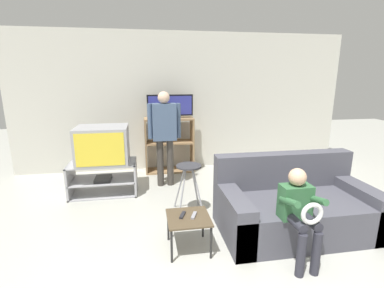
# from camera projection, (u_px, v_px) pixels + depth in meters

# --- Properties ---
(wall_back) EXTENTS (6.40, 0.06, 2.60)m
(wall_back) POSITION_uv_depth(u_px,v_px,m) (184.00, 102.00, 5.39)
(wall_back) COLOR beige
(wall_back) RESTS_ON ground_plane
(tv_stand) EXTENTS (1.01, 0.53, 0.50)m
(tv_stand) POSITION_uv_depth(u_px,v_px,m) (104.00, 178.00, 4.32)
(tv_stand) COLOR #A8A8AD
(tv_stand) RESTS_ON ground_plane
(television_main) EXTENTS (0.75, 0.60, 0.56)m
(television_main) POSITION_uv_depth(u_px,v_px,m) (103.00, 145.00, 4.19)
(television_main) COLOR #9E9EA3
(television_main) RESTS_ON tv_stand
(media_shelf) EXTENTS (0.91, 0.37, 1.04)m
(media_shelf) POSITION_uv_depth(u_px,v_px,m) (169.00, 144.00, 5.27)
(media_shelf) COLOR #9E7A51
(media_shelf) RESTS_ON ground_plane
(television_flat) EXTENTS (0.84, 0.20, 0.43)m
(television_flat) POSITION_uv_depth(u_px,v_px,m) (170.00, 107.00, 5.09)
(television_flat) COLOR black
(television_flat) RESTS_ON media_shelf
(folding_stool) EXTENTS (0.37, 0.45, 0.68)m
(folding_stool) POSITION_uv_depth(u_px,v_px,m) (189.00, 175.00, 3.61)
(folding_stool) COLOR #99999E
(folding_stool) RESTS_ON ground_plane
(snack_table) EXTENTS (0.44, 0.44, 0.37)m
(snack_table) POSITION_uv_depth(u_px,v_px,m) (188.00, 221.00, 2.89)
(snack_table) COLOR brown
(snack_table) RESTS_ON ground_plane
(remote_control_black) EXTENTS (0.09, 0.15, 0.02)m
(remote_control_black) POSITION_uv_depth(u_px,v_px,m) (182.00, 215.00, 2.90)
(remote_control_black) COLOR #232328
(remote_control_black) RESTS_ON snack_table
(remote_control_white) EXTENTS (0.09, 0.15, 0.02)m
(remote_control_white) POSITION_uv_depth(u_px,v_px,m) (194.00, 215.00, 2.89)
(remote_control_white) COLOR gray
(remote_control_white) RESTS_ON snack_table
(couch) EXTENTS (1.77, 0.95, 0.86)m
(couch) POSITION_uv_depth(u_px,v_px,m) (294.00, 207.00, 3.29)
(couch) COLOR #4C4C56
(couch) RESTS_ON ground_plane
(person_standing_adult) EXTENTS (0.53, 0.20, 1.56)m
(person_standing_adult) POSITION_uv_depth(u_px,v_px,m) (164.00, 130.00, 4.48)
(person_standing_adult) COLOR #3D3833
(person_standing_adult) RESTS_ON ground_plane
(person_seated_child) EXTENTS (0.33, 0.43, 0.94)m
(person_seated_child) POSITION_uv_depth(u_px,v_px,m) (300.00, 209.00, 2.65)
(person_seated_child) COLOR #2D2D38
(person_seated_child) RESTS_ON ground_plane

